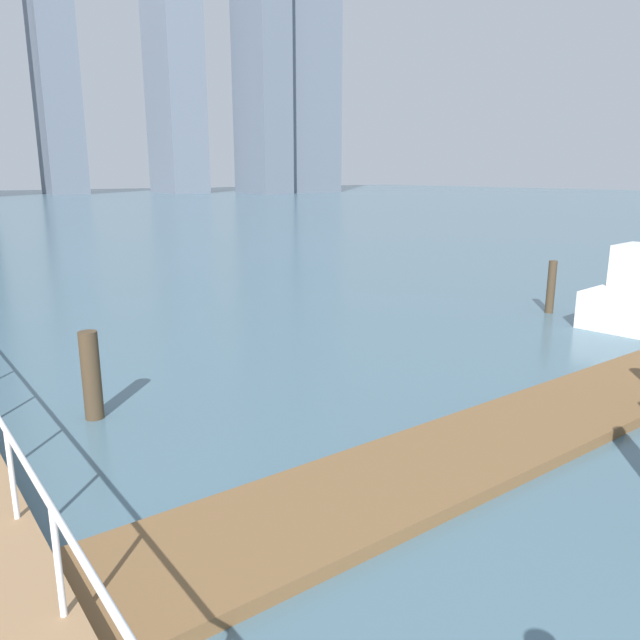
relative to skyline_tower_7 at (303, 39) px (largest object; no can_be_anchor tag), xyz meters
name	(u,v)px	position (x,y,z in m)	size (l,w,h in m)	color
ground_plane	(60,325)	(-74.92, -94.31, -31.29)	(300.00, 300.00, 0.00)	#476675
floating_dock	(535,425)	(-70.50, -106.56, -31.20)	(15.85, 2.00, 0.18)	brown
boardwalk_railing	(28,483)	(-78.07, -106.03, -30.04)	(0.06, 25.18, 1.08)	white
dock_piling_1	(551,287)	(-62.52, -101.60, -30.50)	(0.25, 0.25, 1.60)	#473826
dock_piling_2	(91,376)	(-76.21, -101.67, -30.51)	(0.32, 0.32, 1.56)	#473826
skyline_tower_4	(56,88)	(-44.73, 20.48, -11.06)	(7.09, 11.98, 40.47)	slate
skyline_tower_5	(175,91)	(-23.63, 11.96, -10.88)	(8.07, 11.99, 40.83)	slate
skyline_tower_7	(303,39)	(0.00, 0.00, 0.00)	(13.86, 9.25, 62.59)	slate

